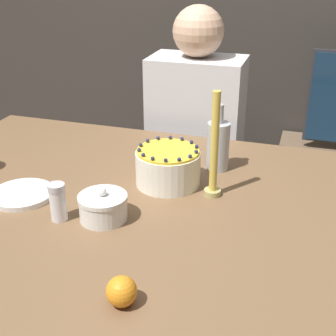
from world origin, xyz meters
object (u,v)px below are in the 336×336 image
Objects in this scene: sugar_bowl at (103,207)px; candle at (214,154)px; sugar_shaker at (58,202)px; person_man_blue_shirt at (195,166)px; bottle at (218,145)px; cake at (168,167)px.

candle is at bearing 41.00° from sugar_bowl.
sugar_bowl is at bearing 18.64° from sugar_shaker.
sugar_shaker is 0.98m from person_man_blue_shirt.
sugar_shaker is 0.48× the size of bottle.
bottle is 0.60m from person_man_blue_shirt.
cake is 0.17m from candle.
sugar_shaker is 0.33× the size of candle.
candle is (0.26, 0.22, 0.10)m from sugar_bowl.
candle is at bearing -82.27° from bottle.
bottle is (-0.03, 0.19, -0.05)m from candle.
sugar_shaker is at bearing -127.71° from bottle.
candle is 0.78m from person_man_blue_shirt.
cake is 1.49× the size of sugar_bowl.
sugar_shaker is 0.09× the size of person_man_blue_shirt.
sugar_bowl is 0.48m from bottle.
candle is (0.15, -0.03, 0.08)m from cake.
cake is 0.20m from bottle.
cake reaches higher than sugar_shaker.
cake is 0.37m from sugar_shaker.
sugar_shaker is at bearing 80.44° from person_man_blue_shirt.
sugar_bowl is 0.60× the size of bottle.
cake is 0.63× the size of candle.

